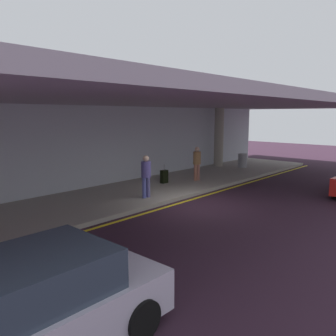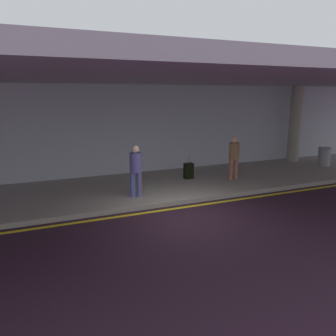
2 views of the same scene
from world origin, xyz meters
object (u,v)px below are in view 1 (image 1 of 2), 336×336
Objects in this scene: suitcase_upright_primary at (164,177)px; trash_bin_steel at (243,161)px; traveler_with_luggage at (197,161)px; support_column_left_mid at (219,137)px; person_waiting_for_ride at (146,174)px; car_silver at (30,311)px.

trash_bin_steel is (6.87, -0.27, 0.11)m from suitcase_upright_primary.
suitcase_upright_primary is (-1.57, 0.76, -0.65)m from traveler_with_luggage.
support_column_left_mid reaches higher than person_waiting_for_ride.
suitcase_upright_primary is at bearing -169.67° from support_column_left_mid.
traveler_with_luggage reaches higher than trash_bin_steel.
traveler_with_luggage reaches higher than suitcase_upright_primary.
car_silver reaches higher than trash_bin_steel.
suitcase_upright_primary is 1.06× the size of trash_bin_steel.
support_column_left_mid is 4.06× the size of suitcase_upright_primary.
car_silver is 11.80m from suitcase_upright_primary.
person_waiting_for_ride is (-4.17, -0.69, 0.00)m from traveler_with_luggage.
car_silver is 2.44× the size of person_waiting_for_ride.
car_silver is at bearing -171.35° from traveler_with_luggage.
trash_bin_steel is (0.55, -1.42, -1.40)m from support_column_left_mid.
suitcase_upright_primary is 6.88m from trash_bin_steel.
trash_bin_steel is (5.31, 0.49, -0.54)m from traveler_with_luggage.
person_waiting_for_ride is (7.20, 5.10, 0.40)m from car_silver.
person_waiting_for_ride reaches higher than trash_bin_steel.
person_waiting_for_ride is at bearing 171.04° from traveler_with_luggage.
traveler_with_luggage is (11.37, 5.79, 0.40)m from car_silver.
traveler_with_luggage is at bearing -151.06° from car_silver.
trash_bin_steel is at bearing -12.24° from suitcase_upright_primary.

